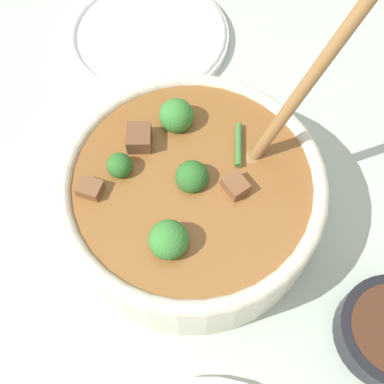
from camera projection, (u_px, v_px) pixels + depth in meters
The scene contains 3 objects.
ground_plane at pixel (192, 214), 0.55m from camera, with size 4.00×4.00×0.00m, color #ADBCAD.
stew_bowl at pixel (192, 194), 0.50m from camera, with size 0.27×0.27×0.26m.
empty_plate at pixel (147, 35), 0.67m from camera, with size 0.23×0.23×0.02m.
Camera 1 is at (0.18, 0.15, 0.50)m, focal length 45.00 mm.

